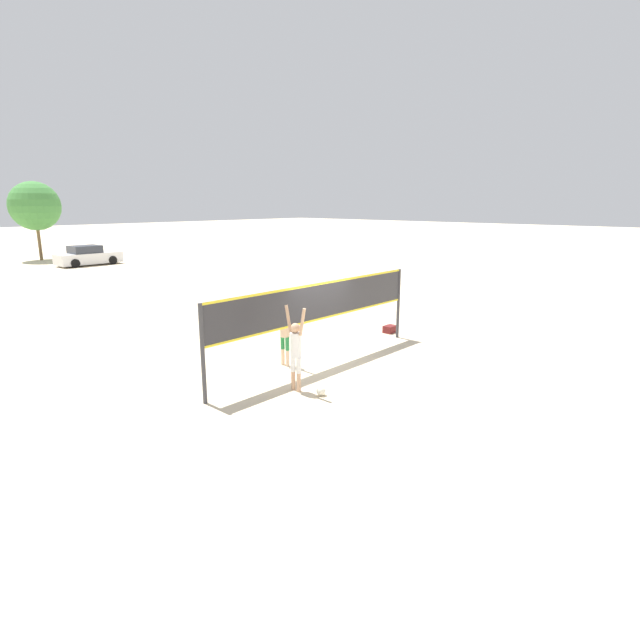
% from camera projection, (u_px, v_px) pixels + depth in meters
% --- Properties ---
extents(ground_plane, '(200.00, 200.00, 0.00)m').
position_uv_depth(ground_plane, '(320.00, 364.00, 14.71)').
color(ground_plane, beige).
extents(volleyball_net, '(8.14, 0.10, 2.42)m').
position_uv_depth(volleyball_net, '(320.00, 306.00, 14.31)').
color(volleyball_net, '#38383D').
rests_on(volleyball_net, ground_plane).
extents(player_spiker, '(0.28, 0.71, 2.18)m').
position_uv_depth(player_spiker, '(296.00, 347.00, 12.37)').
color(player_spiker, tan).
rests_on(player_spiker, ground_plane).
extents(player_blocker, '(0.28, 0.71, 2.15)m').
position_uv_depth(player_blocker, '(285.00, 328.00, 14.32)').
color(player_blocker, beige).
rests_on(player_blocker, ground_plane).
extents(volleyball, '(0.23, 0.23, 0.23)m').
position_uv_depth(volleyball, '(321.00, 391.00, 12.28)').
color(volleyball, silver).
rests_on(volleyball, ground_plane).
extents(gear_bag, '(0.47, 0.34, 0.26)m').
position_uv_depth(gear_bag, '(390.00, 329.00, 18.21)').
color(gear_bag, maroon).
rests_on(gear_bag, ground_plane).
extents(parked_car_near, '(4.57, 2.03, 1.48)m').
position_uv_depth(parked_car_near, '(88.00, 256.00, 37.65)').
color(parked_car_near, silver).
rests_on(parked_car_near, ground_plane).
extents(tree_left_cluster, '(3.89, 3.89, 6.30)m').
position_uv_depth(tree_left_cluster, '(35.00, 206.00, 40.11)').
color(tree_left_cluster, brown).
rests_on(tree_left_cluster, ground_plane).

